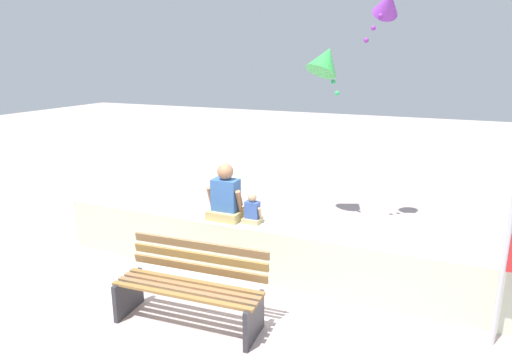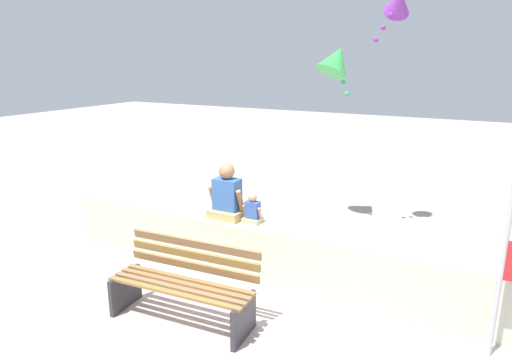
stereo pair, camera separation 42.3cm
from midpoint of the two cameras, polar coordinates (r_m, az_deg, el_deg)
ground_plane at (r=5.55m, az=-3.84°, el=-16.37°), size 40.00×40.00×0.00m
seawall_ledge at (r=6.15m, az=0.32°, el=-9.07°), size 6.55×0.47×0.75m
park_bench at (r=5.29m, az=-10.54°, el=-13.06°), size 1.72×0.71×0.88m
person_adult at (r=6.24m, az=-5.78°, el=-2.11°), size 0.51×0.38×0.78m
person_child at (r=6.11m, az=-2.46°, el=-3.85°), size 0.27×0.20×0.41m
kite_green at (r=8.03m, az=7.21°, el=14.85°), size 0.82×0.88×0.91m
kite_purple at (r=7.62m, az=14.64°, el=20.78°), size 0.60×0.65×0.85m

